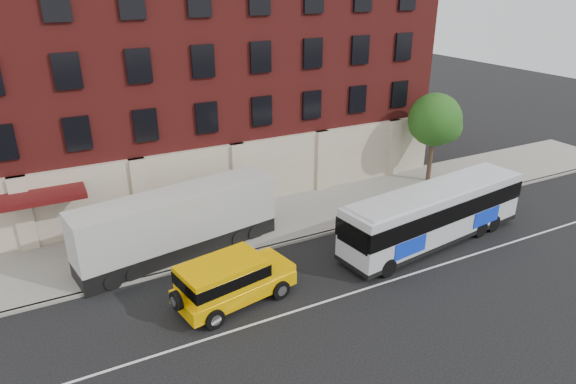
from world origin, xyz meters
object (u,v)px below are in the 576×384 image
sign_pole (114,258)px  shipping_container (179,224)px  street_tree (435,122)px  yellow_suv (229,279)px  city_bus (435,213)px

sign_pole → shipping_container: shipping_container is taller
street_tree → shipping_container: street_tree is taller
shipping_container → yellow_suv: bearing=-82.0°
city_bus → street_tree: bearing=49.3°
city_bus → shipping_container: size_ratio=1.11×
city_bus → shipping_container: shipping_container is taller
sign_pole → street_tree: bearing=8.6°
yellow_suv → sign_pole: bearing=138.4°
street_tree → yellow_suv: street_tree is taller
street_tree → yellow_suv: (-17.80, -7.10, -3.17)m
shipping_container → sign_pole: bearing=-157.5°
city_bus → shipping_container: 13.56m
sign_pole → yellow_suv: bearing=-41.6°
sign_pole → yellow_suv: sign_pole is taller
sign_pole → city_bus: 16.51m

